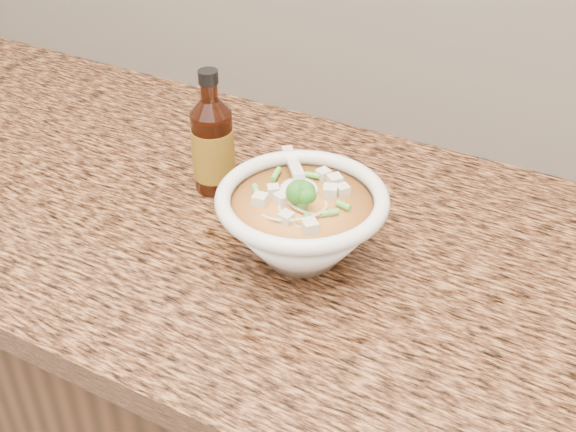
% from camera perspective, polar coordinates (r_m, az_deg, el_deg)
% --- Properties ---
extents(counter_slab, '(4.00, 0.68, 0.04)m').
position_cam_1_polar(counter_slab, '(1.00, 2.52, -2.40)').
color(counter_slab, '#A5693C').
rests_on(counter_slab, cabinet).
extents(soup_bowl, '(0.22, 0.23, 0.12)m').
position_cam_1_polar(soup_bowl, '(0.92, 1.07, -0.59)').
color(soup_bowl, white).
rests_on(soup_bowl, counter_slab).
extents(hot_sauce_bottle, '(0.07, 0.07, 0.19)m').
position_cam_1_polar(hot_sauce_bottle, '(1.05, -5.95, 5.54)').
color(hot_sauce_bottle, '#391307').
rests_on(hot_sauce_bottle, counter_slab).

